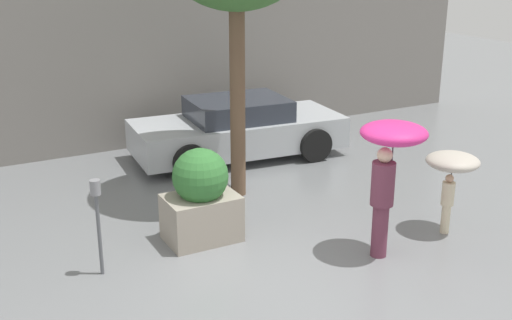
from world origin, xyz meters
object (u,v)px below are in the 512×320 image
object	(u,v)px
planter_box	(201,197)
parking_meter	(97,208)
person_adult	(390,154)
parked_car_near	(238,129)
person_child	(452,167)

from	to	relation	value
planter_box	parking_meter	xyz separation A→B (m)	(-1.61, -0.34, 0.28)
planter_box	person_adult	distance (m)	2.79
person_adult	planter_box	bearing A→B (deg)	135.52
planter_box	parked_car_near	size ratio (longest dim) A/B	0.32
planter_box	parked_car_near	xyz separation A→B (m)	(2.24, 3.26, -0.09)
person_adult	parked_car_near	xyz separation A→B (m)	(0.15, 4.91, -0.91)
person_child	parking_meter	bearing A→B (deg)	136.63
person_adult	parking_meter	bearing A→B (deg)	154.28
person_child	parking_meter	xyz separation A→B (m)	(-5.04, 1.16, -0.09)
person_child	parking_meter	distance (m)	5.17
person_child	parked_car_near	xyz separation A→B (m)	(-1.19, 4.76, -0.46)
parked_car_near	parking_meter	world-z (taller)	parking_meter
person_adult	parking_meter	size ratio (longest dim) A/B	1.44
parking_meter	person_child	bearing A→B (deg)	-12.97
planter_box	person_child	size ratio (longest dim) A/B	1.13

